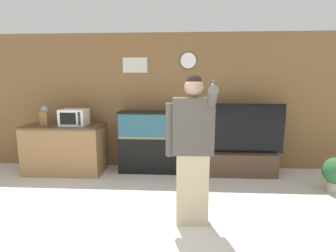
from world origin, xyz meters
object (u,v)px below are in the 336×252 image
Objects in this scene: aquarium_on_stand at (149,142)px; counter_island at (65,149)px; knife_block at (45,118)px; person_standing at (192,148)px; potted_plant at (336,173)px; tv_on_stand at (242,155)px; microwave at (74,117)px.

counter_island is at bearing -173.79° from aquarium_on_stand.
knife_block is (-0.30, -0.06, 0.58)m from counter_island.
potted_plant is at bearing 24.43° from person_standing.
person_standing is (2.61, -1.58, -0.11)m from knife_block.
potted_plant is at bearing -6.42° from knife_block.
tv_on_stand is (3.58, 0.12, -0.66)m from knife_block.
tv_on_stand is 2.69× the size of potted_plant.
counter_island is 1.27× the size of aquarium_on_stand.
aquarium_on_stand is at bearing 6.48° from microwave.
microwave is 1.30× the size of knife_block.
counter_island is 2.67× the size of potted_plant.
counter_island is at bearing 172.37° from potted_plant.
potted_plant is (4.88, -0.55, -0.73)m from knife_block.
counter_island is 2.87m from person_standing.
microwave is at bearing 4.42° from counter_island.
aquarium_on_stand is 0.64× the size of person_standing.
microwave is at bearing 141.72° from person_standing.
person_standing reaches higher than potted_plant.
microwave is 2.68m from person_standing.
knife_block is 1.93m from aquarium_on_stand.
counter_island is 4.62m from potted_plant.
microwave is at bearing 171.81° from potted_plant.
tv_on_stand is at bearing -3.63° from aquarium_on_stand.
knife_block is 0.65× the size of potted_plant.
person_standing is at bearing -119.66° from tv_on_stand.
aquarium_on_stand is 1.73m from tv_on_stand.
knife_block is 3.64m from tv_on_stand.
tv_on_stand is 0.82× the size of person_standing.
counter_island is at bearing 11.76° from knife_block.
knife_block is at bearing -172.88° from aquarium_on_stand.
aquarium_on_stand is 0.78× the size of tv_on_stand.
person_standing reaches higher than counter_island.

